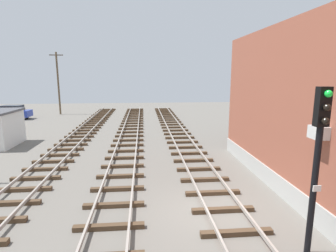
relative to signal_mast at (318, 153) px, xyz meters
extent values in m
plane|color=slate|center=(-2.38, 2.71, -3.19)|extent=(88.05, 88.05, 0.00)
cube|color=#4C3826|center=(-1.82, 1.13, -3.10)|extent=(2.50, 0.24, 0.18)
cube|color=#4C3826|center=(-1.82, 2.71, -3.10)|extent=(2.50, 0.24, 0.18)
cube|color=#4C3826|center=(-1.82, 4.28, -3.10)|extent=(2.50, 0.24, 0.18)
cube|color=#4C3826|center=(-1.82, 5.86, -3.10)|extent=(2.50, 0.24, 0.18)
cube|color=#4C3826|center=(-1.82, 7.43, -3.10)|extent=(2.50, 0.24, 0.18)
cube|color=#4C3826|center=(-1.82, 9.01, -3.10)|extent=(2.50, 0.24, 0.18)
cube|color=#4C3826|center=(-1.82, 10.58, -3.10)|extent=(2.50, 0.24, 0.18)
cube|color=#4C3826|center=(-1.82, 12.16, -3.10)|extent=(2.50, 0.24, 0.18)
cube|color=#4C3826|center=(-1.82, 13.73, -3.10)|extent=(2.50, 0.24, 0.18)
cube|color=#4C3826|center=(-1.82, 15.31, -3.10)|extent=(2.50, 0.24, 0.18)
cube|color=#4C3826|center=(-1.82, 16.88, -3.10)|extent=(2.50, 0.24, 0.18)
cube|color=#4C3826|center=(-1.82, 18.46, -3.10)|extent=(2.50, 0.24, 0.18)
cube|color=#4C3826|center=(-1.82, 20.03, -3.10)|extent=(2.50, 0.24, 0.18)
cube|color=#4C3826|center=(-1.82, 21.61, -3.10)|extent=(2.50, 0.24, 0.18)
cube|color=#4C3826|center=(-1.82, 23.18, -3.10)|extent=(2.50, 0.24, 0.18)
cube|color=#4C3826|center=(-1.82, 24.76, -3.10)|extent=(2.50, 0.24, 0.18)
cube|color=#4C3826|center=(-1.82, 26.34, -3.10)|extent=(2.50, 0.24, 0.18)
cube|color=#4C3826|center=(-1.82, 27.91, -3.10)|extent=(2.50, 0.24, 0.18)
cube|color=#4C3826|center=(-1.82, 29.49, -3.10)|extent=(2.50, 0.24, 0.18)
cube|color=#4C3826|center=(-1.82, 31.06, -3.10)|extent=(2.50, 0.24, 0.18)
cube|color=#4C3826|center=(-1.82, 32.64, -3.10)|extent=(2.50, 0.24, 0.18)
cube|color=#4C3826|center=(-1.82, 34.21, -3.10)|extent=(2.50, 0.24, 0.18)
cube|color=#4C3826|center=(-1.82, 35.79, -3.10)|extent=(2.50, 0.24, 0.18)
cube|color=#9E9389|center=(-2.54, 2.71, -2.94)|extent=(0.08, 67.73, 0.14)
cube|color=#9E9389|center=(-1.10, 2.71, -2.94)|extent=(0.08, 67.73, 0.14)
cube|color=#4C3826|center=(-6.18, 1.90, -3.10)|extent=(2.50, 0.24, 0.18)
cube|color=#4C3826|center=(-6.18, 3.51, -3.10)|extent=(2.50, 0.24, 0.18)
cube|color=#4C3826|center=(-6.18, 5.13, -3.10)|extent=(2.50, 0.24, 0.18)
cube|color=#4C3826|center=(-6.18, 6.74, -3.10)|extent=(2.50, 0.24, 0.18)
cube|color=#4C3826|center=(-6.18, 8.35, -3.10)|extent=(2.50, 0.24, 0.18)
cube|color=#4C3826|center=(-6.18, 9.96, -3.10)|extent=(2.50, 0.24, 0.18)
cube|color=#4C3826|center=(-6.18, 11.58, -3.10)|extent=(2.50, 0.24, 0.18)
cube|color=#4C3826|center=(-6.18, 13.19, -3.10)|extent=(2.50, 0.24, 0.18)
cube|color=#4C3826|center=(-6.18, 14.80, -3.10)|extent=(2.50, 0.24, 0.18)
cube|color=#4C3826|center=(-6.18, 16.42, -3.10)|extent=(2.50, 0.24, 0.18)
cube|color=#4C3826|center=(-6.18, 18.03, -3.10)|extent=(2.50, 0.24, 0.18)
cube|color=#4C3826|center=(-6.18, 19.64, -3.10)|extent=(2.50, 0.24, 0.18)
cube|color=#4C3826|center=(-6.18, 21.25, -3.10)|extent=(2.50, 0.24, 0.18)
cube|color=#4C3826|center=(-6.18, 22.87, -3.10)|extent=(2.50, 0.24, 0.18)
cube|color=#4C3826|center=(-6.18, 24.48, -3.10)|extent=(2.50, 0.24, 0.18)
cube|color=#4C3826|center=(-6.18, 26.09, -3.10)|extent=(2.50, 0.24, 0.18)
cube|color=#4C3826|center=(-6.18, 27.70, -3.10)|extent=(2.50, 0.24, 0.18)
cube|color=#4C3826|center=(-6.18, 29.32, -3.10)|extent=(2.50, 0.24, 0.18)
cube|color=#4C3826|center=(-6.18, 30.93, -3.10)|extent=(2.50, 0.24, 0.18)
cube|color=#4C3826|center=(-6.18, 32.54, -3.10)|extent=(2.50, 0.24, 0.18)
cube|color=#4C3826|center=(-6.18, 34.15, -3.10)|extent=(2.50, 0.24, 0.18)
cube|color=#4C3826|center=(-6.18, 35.77, -3.10)|extent=(2.50, 0.24, 0.18)
cube|color=#9E9389|center=(-6.90, 2.71, -2.94)|extent=(0.08, 67.73, 0.14)
cube|color=#9E9389|center=(-5.46, 2.71, -2.94)|extent=(0.08, 67.73, 0.14)
cube|color=#4C3826|center=(-10.55, 4.09, -3.10)|extent=(2.50, 0.24, 0.18)
cube|color=#4C3826|center=(-10.55, 5.47, -3.10)|extent=(2.50, 0.24, 0.18)
cube|color=#4C3826|center=(-10.55, 6.85, -3.10)|extent=(2.50, 0.24, 0.18)
cube|color=#4C3826|center=(-10.55, 8.24, -3.10)|extent=(2.50, 0.24, 0.18)
cube|color=#4C3826|center=(-10.55, 9.62, -3.10)|extent=(2.50, 0.24, 0.18)
cube|color=#4C3826|center=(-10.55, 11.00, -3.10)|extent=(2.50, 0.24, 0.18)
cube|color=#4C3826|center=(-10.55, 12.38, -3.10)|extent=(2.50, 0.24, 0.18)
cube|color=#4C3826|center=(-10.55, 13.77, -3.10)|extent=(2.50, 0.24, 0.18)
cube|color=#4C3826|center=(-10.55, 15.15, -3.10)|extent=(2.50, 0.24, 0.18)
cube|color=#4C3826|center=(-10.55, 16.53, -3.10)|extent=(2.50, 0.24, 0.18)
cube|color=#4C3826|center=(-10.55, 17.91, -3.10)|extent=(2.50, 0.24, 0.18)
cube|color=#4C3826|center=(-10.55, 19.30, -3.10)|extent=(2.50, 0.24, 0.18)
cube|color=#4C3826|center=(-10.55, 20.68, -3.10)|extent=(2.50, 0.24, 0.18)
cube|color=#4C3826|center=(-10.55, 22.06, -3.10)|extent=(2.50, 0.24, 0.18)
cube|color=#4C3826|center=(-10.55, 23.44, -3.10)|extent=(2.50, 0.24, 0.18)
cube|color=#4C3826|center=(-10.55, 24.82, -3.10)|extent=(2.50, 0.24, 0.18)
cube|color=#4C3826|center=(-10.55, 26.21, -3.10)|extent=(2.50, 0.24, 0.18)
cube|color=#4C3826|center=(-10.55, 27.59, -3.10)|extent=(2.50, 0.24, 0.18)
cube|color=#4C3826|center=(-10.55, 28.97, -3.10)|extent=(2.50, 0.24, 0.18)
cube|color=#4C3826|center=(-10.55, 30.35, -3.10)|extent=(2.50, 0.24, 0.18)
cube|color=#4C3826|center=(-10.55, 31.74, -3.10)|extent=(2.50, 0.24, 0.18)
cube|color=#4C3826|center=(-10.55, 33.12, -3.10)|extent=(2.50, 0.24, 0.18)
cube|color=#4C3826|center=(-10.55, 34.50, -3.10)|extent=(2.50, 0.24, 0.18)
cube|color=#4C3826|center=(-10.55, 35.88, -3.10)|extent=(2.50, 0.24, 0.18)
cube|color=#9E9389|center=(-9.83, 2.71, -2.94)|extent=(0.08, 67.73, 0.14)
cylinder|color=black|center=(0.00, 0.02, -1.21)|extent=(0.18, 0.18, 3.96)
cube|color=black|center=(0.00, 0.02, 1.32)|extent=(0.36, 0.24, 1.10)
sphere|color=#19E53F|center=(0.00, -0.16, 1.68)|extent=(0.20, 0.20, 0.20)
sphere|color=black|center=(0.00, -0.16, 1.32)|extent=(0.20, 0.20, 0.20)
sphere|color=black|center=(0.00, -0.16, 0.95)|extent=(0.20, 0.20, 0.20)
cube|color=white|center=(0.00, -0.12, -1.01)|extent=(0.24, 0.03, 0.18)
cube|color=#B2B2AD|center=(1.17, 3.76, -2.74)|extent=(0.08, 15.46, 0.90)
cube|color=silver|center=(0.98, 1.44, 0.27)|extent=(0.44, 0.60, 0.44)
cube|color=#23389E|center=(-21.07, 27.49, -2.47)|extent=(4.20, 1.80, 0.80)
cube|color=#1E232D|center=(-21.07, 27.49, -1.75)|extent=(2.31, 1.66, 0.64)
cylinder|color=black|center=(-19.77, 28.39, -2.87)|extent=(0.64, 0.24, 0.64)
cylinder|color=black|center=(-19.77, 26.59, -2.87)|extent=(0.64, 0.24, 0.64)
cylinder|color=black|center=(-22.38, 28.39, -2.87)|extent=(0.64, 0.24, 0.64)
cylinder|color=brown|center=(-16.53, 31.54, 1.06)|extent=(0.24, 0.24, 8.49)
cube|color=#4C3D2D|center=(-16.53, 31.54, 4.90)|extent=(1.80, 0.12, 0.12)
camera|label=1|loc=(-4.90, -6.83, 2.15)|focal=28.49mm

